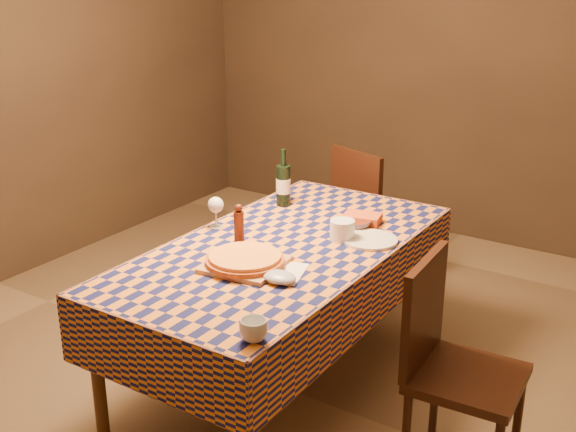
{
  "coord_description": "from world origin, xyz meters",
  "views": [
    {
      "loc": [
        1.71,
        -2.59,
        2.04
      ],
      "look_at": [
        0.0,
        0.05,
        0.9
      ],
      "focal_mm": 45.0,
      "sensor_mm": 36.0,
      "label": 1
    }
  ],
  "objects": [
    {
      "name": "dining_table",
      "position": [
        0.0,
        0.0,
        0.69
      ],
      "size": [
        0.94,
        1.84,
        0.77
      ],
      "color": "brown",
      "rests_on": "ground"
    },
    {
      "name": "deli_tub",
      "position": [
        0.2,
        0.21,
        0.82
      ],
      "size": [
        0.14,
        0.14,
        0.1
      ],
      "primitive_type": "cylinder",
      "rotation": [
        0.0,
        0.0,
        0.23
      ],
      "color": "white",
      "rests_on": "dining_table"
    },
    {
      "name": "flour_bag",
      "position": [
        0.21,
        -0.34,
        0.79
      ],
      "size": [
        0.16,
        0.13,
        0.04
      ],
      "primitive_type": "ellipsoid",
      "rotation": [
        0.0,
        0.0,
        -0.11
      ],
      "color": "#9FACCC",
      "rests_on": "dining_table"
    },
    {
      "name": "wine_bottle",
      "position": [
        -0.31,
        0.48,
        0.89
      ],
      "size": [
        0.08,
        0.08,
        0.31
      ],
      "color": "black",
      "rests_on": "dining_table"
    },
    {
      "name": "pizza",
      "position": [
        -0.0,
        -0.29,
        0.81
      ],
      "size": [
        0.37,
        0.37,
        0.03
      ],
      "color": "#9D441A",
      "rests_on": "cutting_board"
    },
    {
      "name": "room",
      "position": [
        0.0,
        0.0,
        1.35
      ],
      "size": [
        5.0,
        5.1,
        2.7
      ],
      "color": "brown",
      "rests_on": "ground"
    },
    {
      "name": "chair_far",
      "position": [
        -0.19,
        1.27,
        0.52
      ],
      "size": [
        0.53,
        0.54,
        0.93
      ],
      "color": "black",
      "rests_on": "ground"
    },
    {
      "name": "pepper_mill",
      "position": [
        -0.17,
        -0.1,
        0.86
      ],
      "size": [
        0.05,
        0.05,
        0.2
      ],
      "color": "#491B11",
      "rests_on": "dining_table"
    },
    {
      "name": "cutting_board",
      "position": [
        -0.0,
        -0.29,
        0.78
      ],
      "size": [
        0.35,
        0.35,
        0.02
      ],
      "primitive_type": "cube",
      "rotation": [
        0.0,
        0.0,
        0.13
      ],
      "color": "#AF7C52",
      "rests_on": "dining_table"
    },
    {
      "name": "bowl",
      "position": [
        0.19,
        0.39,
        0.79
      ],
      "size": [
        0.16,
        0.16,
        0.04
      ],
      "primitive_type": "imported",
      "rotation": [
        0.0,
        0.0,
        -0.17
      ],
      "color": "#674D57",
      "rests_on": "dining_table"
    },
    {
      "name": "chair_right",
      "position": [
        0.88,
        -0.12,
        0.52
      ],
      "size": [
        0.45,
        0.44,
        0.93
      ],
      "color": "black",
      "rests_on": "ground"
    },
    {
      "name": "tumbler",
      "position": [
        0.4,
        -0.79,
        0.81
      ],
      "size": [
        0.12,
        0.12,
        0.08
      ],
      "primitive_type": "imported",
      "rotation": [
        0.0,
        0.0,
        0.14
      ],
      "color": "silver",
      "rests_on": "dining_table"
    },
    {
      "name": "wine_glass",
      "position": [
        -0.4,
        0.02,
        0.88
      ],
      "size": [
        0.08,
        0.08,
        0.16
      ],
      "color": "silver",
      "rests_on": "dining_table"
    },
    {
      "name": "takeout_container",
      "position": [
        0.17,
        0.47,
        0.79
      ],
      "size": [
        0.2,
        0.16,
        0.05
      ],
      "primitive_type": "cube",
      "rotation": [
        0.0,
        0.0,
        0.22
      ],
      "color": "#CE4D1B",
      "rests_on": "dining_table"
    },
    {
      "name": "flour_patch",
      "position": [
        0.11,
        -0.27,
        0.77
      ],
      "size": [
        0.35,
        0.3,
        0.0
      ],
      "primitive_type": "cube",
      "rotation": [
        0.0,
        0.0,
        0.28
      ],
      "color": "white",
      "rests_on": "dining_table"
    },
    {
      "name": "white_plate",
      "position": [
        0.32,
        0.27,
        0.78
      ],
      "size": [
        0.35,
        0.35,
        0.02
      ],
      "primitive_type": "cylinder",
      "rotation": [
        0.0,
        0.0,
        -0.43
      ],
      "color": "silver",
      "rests_on": "dining_table"
    }
  ]
}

